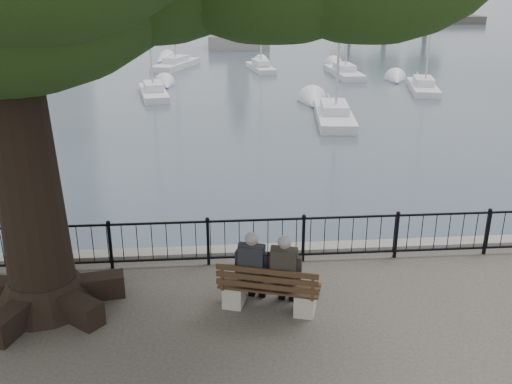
{
  "coord_description": "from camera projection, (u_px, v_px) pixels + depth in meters",
  "views": [
    {
      "loc": [
        -0.87,
        -8.24,
        5.69
      ],
      "look_at": [
        0.0,
        2.5,
        1.6
      ],
      "focal_mm": 40.0,
      "sensor_mm": 36.0,
      "label": 1
    }
  ],
  "objects": [
    {
      "name": "sailboat_h",
      "position": [
        176.0,
        63.0,
        44.3
      ],
      "size": [
        3.7,
        6.03,
        12.39
      ],
      "color": "silver",
      "rests_on": "ground"
    },
    {
      "name": "sailboat_b",
      "position": [
        154.0,
        91.0,
        33.76
      ],
      "size": [
        2.25,
        5.2,
        10.5
      ],
      "color": "silver",
      "rests_on": "ground"
    },
    {
      "name": "sailboat_f",
      "position": [
        261.0,
        66.0,
        43.01
      ],
      "size": [
        2.02,
        4.88,
        10.53
      ],
      "color": "silver",
      "rests_on": "ground"
    },
    {
      "name": "sailboat_g",
      "position": [
        344.0,
        71.0,
        40.64
      ],
      "size": [
        1.82,
        5.74,
        11.28
      ],
      "color": "silver",
      "rests_on": "ground"
    },
    {
      "name": "person_right",
      "position": [
        285.0,
        274.0,
        10.18
      ],
      "size": [
        0.59,
        0.83,
        1.52
      ],
      "color": "black",
      "rests_on": "ground"
    },
    {
      "name": "bench",
      "position": [
        269.0,
        293.0,
        10.27
      ],
      "size": [
        1.9,
        1.06,
        0.96
      ],
      "color": "#9C998A",
      "rests_on": "ground"
    },
    {
      "name": "sailboat_d",
      "position": [
        423.0,
        86.0,
        35.38
      ],
      "size": [
        2.68,
        5.56,
        8.88
      ],
      "color": "silver",
      "rests_on": "ground"
    },
    {
      "name": "sailboat_c",
      "position": [
        334.0,
        114.0,
        28.18
      ],
      "size": [
        2.41,
        6.24,
        11.11
      ],
      "color": "silver",
      "rests_on": "ground"
    },
    {
      "name": "harbor",
      "position": [
        254.0,
        272.0,
        12.74
      ],
      "size": [
        260.0,
        260.0,
        1.2
      ],
      "color": "gray",
      "rests_on": "ground"
    },
    {
      "name": "railing",
      "position": [
        256.0,
        239.0,
        11.89
      ],
      "size": [
        22.06,
        0.06,
        1.0
      ],
      "color": "black",
      "rests_on": "ground"
    },
    {
      "name": "person_left",
      "position": [
        253.0,
        271.0,
        10.3
      ],
      "size": [
        0.59,
        0.83,
        1.52
      ],
      "color": "black",
      "rests_on": "ground"
    },
    {
      "name": "lion_monument",
      "position": [
        237.0,
        25.0,
        56.03
      ],
      "size": [
        5.85,
        5.85,
        8.67
      ],
      "color": "gray",
      "rests_on": "ground"
    }
  ]
}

